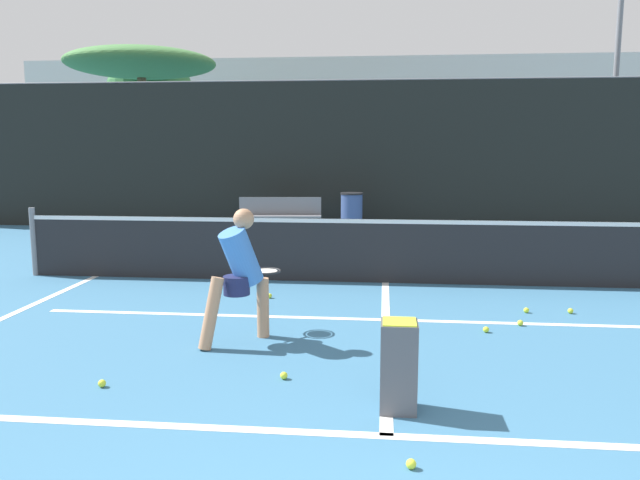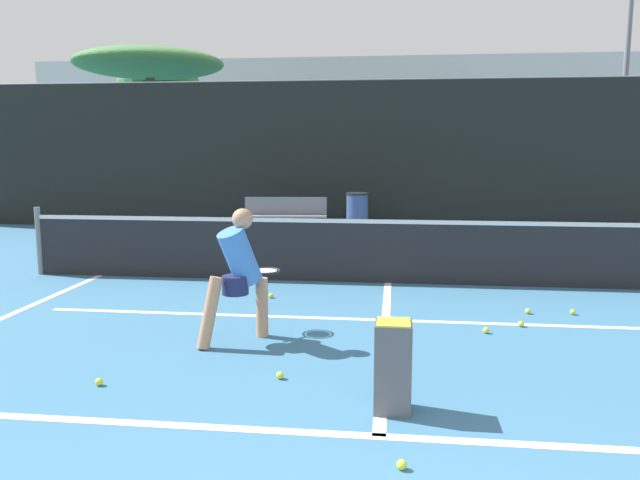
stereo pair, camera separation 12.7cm
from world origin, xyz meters
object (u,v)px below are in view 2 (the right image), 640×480
object	(u,v)px
ball_hopper	(393,364)
parked_car	(442,198)
player_practicing	(239,270)
trash_bin	(357,214)
courtside_bench	(286,214)

from	to	relation	value
ball_hopper	parked_car	size ratio (longest dim) A/B	0.18
player_practicing	trash_bin	world-z (taller)	player_practicing
ball_hopper	courtside_bench	xyz separation A→B (m)	(-2.48, 9.35, 0.11)
ball_hopper	courtside_bench	size ratio (longest dim) A/B	0.37
player_practicing	courtside_bench	bearing A→B (deg)	51.68
ball_hopper	courtside_bench	bearing A→B (deg)	104.84
ball_hopper	parked_car	world-z (taller)	parked_car
courtside_bench	trash_bin	size ratio (longest dim) A/B	1.96
ball_hopper	trash_bin	distance (m)	9.53
player_practicing	parked_car	xyz separation A→B (m)	(2.91, 11.93, -0.20)
player_practicing	courtside_bench	size ratio (longest dim) A/B	0.73
courtside_bench	ball_hopper	bearing A→B (deg)	-81.10
trash_bin	player_practicing	bearing A→B (deg)	-95.30
trash_bin	parked_car	size ratio (longest dim) A/B	0.24
player_practicing	ball_hopper	world-z (taller)	player_practicing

